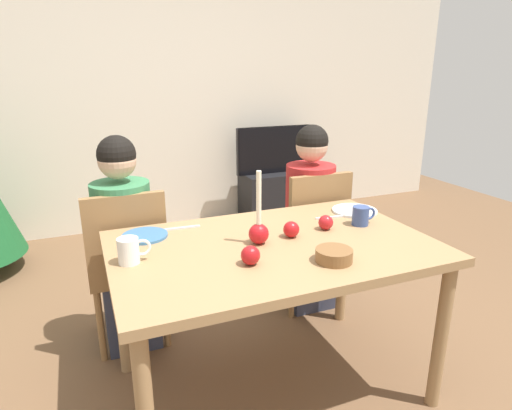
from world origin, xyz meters
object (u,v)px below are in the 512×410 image
at_px(chair_left, 127,260).
at_px(person_right_child, 309,222).
at_px(tv_stand, 274,195).
at_px(bowl_walnuts, 334,255).
at_px(plate_right, 355,211).
at_px(tv, 274,150).
at_px(candle_centerpiece, 259,229).
at_px(plate_left, 145,236).
at_px(chair_right, 311,232).
at_px(mug_right, 361,216).
at_px(apple_near_candle, 291,229).
at_px(apple_by_left_plate, 250,255).
at_px(dining_table, 273,261).
at_px(mug_left, 129,251).
at_px(person_left_child, 125,248).
at_px(apple_by_right_mug, 326,222).

relative_size(chair_left, person_right_child, 0.77).
distance_m(tv_stand, bowl_walnuts, 2.77).
bearing_deg(chair_left, plate_right, -17.41).
bearing_deg(tv, candle_centerpiece, -116.13).
relative_size(plate_left, bowl_walnuts, 1.40).
bearing_deg(chair_right, mug_right, -94.13).
height_order(tv, plate_left, tv).
bearing_deg(tv, apple_near_candle, -112.78).
xyz_separation_m(tv, mug_right, (-0.56, -2.24, 0.09)).
xyz_separation_m(chair_left, apple_by_left_plate, (0.40, -0.77, 0.28)).
bearing_deg(chair_right, bowl_walnuts, -114.33).
distance_m(chair_left, person_right_child, 1.11).
bearing_deg(chair_right, dining_table, -131.56).
bearing_deg(mug_left, plate_right, 9.86).
bearing_deg(tv_stand, apple_near_candle, -112.79).
xyz_separation_m(tv, apple_by_left_plate, (-1.23, -2.46, 0.08)).
relative_size(dining_table, person_right_child, 1.19).
relative_size(candle_centerpiece, bowl_walnuts, 2.20).
relative_size(mug_right, apple_by_left_plate, 1.63).
height_order(tv, apple_near_candle, tv).
relative_size(mug_right, apple_near_candle, 1.69).
bearing_deg(person_left_child, bowl_walnuts, -51.28).
relative_size(plate_right, mug_left, 1.83).
bearing_deg(plate_right, mug_left, -170.14).
height_order(dining_table, tv, tv).
distance_m(chair_left, apple_near_candle, 0.93).
relative_size(plate_left, mug_left, 1.59).
bearing_deg(apple_by_left_plate, tv, 63.47).
bearing_deg(apple_by_left_plate, plate_left, 126.72).
xyz_separation_m(dining_table, bowl_walnuts, (0.15, -0.26, 0.11)).
distance_m(dining_table, person_right_child, 0.84).
bearing_deg(apple_by_right_mug, tv, 71.38).
distance_m(mug_left, apple_by_left_plate, 0.48).
distance_m(person_left_child, apple_near_candle, 0.93).
xyz_separation_m(person_right_child, bowl_walnuts, (-0.39, -0.90, 0.21)).
distance_m(candle_centerpiece, apple_by_left_plate, 0.22).
relative_size(chair_left, mug_left, 6.89).
height_order(candle_centerpiece, mug_right, candle_centerpiece).
relative_size(candle_centerpiece, apple_by_right_mug, 4.61).
distance_m(candle_centerpiece, bowl_walnuts, 0.35).
xyz_separation_m(mug_left, apple_near_candle, (0.71, 0.01, -0.02)).
height_order(dining_table, bowl_walnuts, bowl_walnuts).
xyz_separation_m(chair_left, tv_stand, (1.63, 1.69, -0.27)).
relative_size(person_left_child, mug_left, 8.97).
relative_size(bowl_walnuts, apple_by_left_plate, 1.92).
height_order(person_left_child, plate_left, person_left_child).
bearing_deg(chair_right, tv_stand, 72.96).
xyz_separation_m(chair_left, bowl_walnuts, (0.72, -0.87, 0.26)).
bearing_deg(mug_right, chair_left, 152.92).
relative_size(chair_right, apple_by_right_mug, 12.71).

